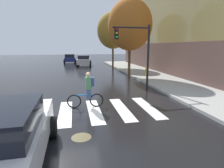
# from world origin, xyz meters

# --- Properties ---
(ground_plane) EXTENTS (120.00, 120.00, 0.00)m
(ground_plane) POSITION_xyz_m (0.00, 0.00, 0.00)
(ground_plane) COLOR black
(crosswalk_stripes) EXTENTS (6.88, 3.20, 0.01)m
(crosswalk_stripes) POSITION_xyz_m (0.40, 0.00, 0.01)
(crosswalk_stripes) COLOR silver
(crosswalk_stripes) RESTS_ON ground
(manhole_cover) EXTENTS (0.64, 0.64, 0.01)m
(manhole_cover) POSITION_xyz_m (0.35, -2.36, 0.00)
(manhole_cover) COLOR #473D1E
(manhole_cover) RESTS_ON ground
(sedan_near) EXTENTS (2.22, 4.63, 1.59)m
(sedan_near) POSITION_xyz_m (-1.47, -3.68, 0.82)
(sedan_near) COLOR silver
(sedan_near) RESTS_ON ground
(sedan_mid) EXTENTS (2.48, 4.69, 1.57)m
(sedan_mid) POSITION_xyz_m (1.68, 19.95, 0.81)
(sedan_mid) COLOR #B7B7BC
(sedan_mid) RESTS_ON ground
(sedan_far) EXTENTS (2.18, 4.46, 1.52)m
(sedan_far) POSITION_xyz_m (-0.49, 25.33, 0.79)
(sedan_far) COLOR navy
(sedan_far) RESTS_ON ground
(cyclist) EXTENTS (1.71, 0.37, 1.69)m
(cyclist) POSITION_xyz_m (0.80, 0.54, 0.84)
(cyclist) COLOR black
(cyclist) RESTS_ON ground
(traffic_light_near) EXTENTS (2.47, 0.28, 4.20)m
(traffic_light_near) POSITION_xyz_m (4.19, 3.64, 2.86)
(traffic_light_near) COLOR black
(traffic_light_near) RESTS_ON ground
(fire_hydrant) EXTENTS (0.33, 0.22, 0.78)m
(fire_hydrant) POSITION_xyz_m (6.92, 8.43, 0.53)
(fire_hydrant) COLOR gold
(fire_hydrant) RESTS_ON sidewalk
(street_tree_near) EXTENTS (3.92, 3.92, 6.96)m
(street_tree_near) POSITION_xyz_m (5.20, 8.43, 4.70)
(street_tree_near) COLOR #4C3823
(street_tree_near) RESTS_ON ground
(street_tree_mid) EXTENTS (4.02, 4.02, 7.15)m
(street_tree_mid) POSITION_xyz_m (5.25, 15.95, 4.83)
(street_tree_mid) COLOR #4C3823
(street_tree_mid) RESTS_ON ground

